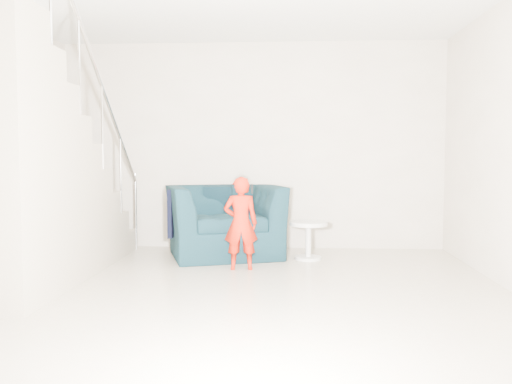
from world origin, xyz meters
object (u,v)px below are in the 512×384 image
at_px(staircase, 24,186).
at_px(side_table, 308,234).
at_px(armchair, 224,221).
at_px(toddler, 241,223).

bearing_deg(staircase, side_table, 27.43).
relative_size(armchair, side_table, 2.94).
relative_size(armchair, toddler, 1.32).
relative_size(side_table, staircase, 0.12).
height_order(toddler, staircase, staircase).
bearing_deg(side_table, armchair, 169.79).
xyz_separation_m(armchair, staircase, (-1.70, -1.60, 0.52)).
distance_m(armchair, toddler, 0.83).
bearing_deg(toddler, side_table, -146.62).
xyz_separation_m(side_table, staircase, (-2.72, -1.41, 0.65)).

